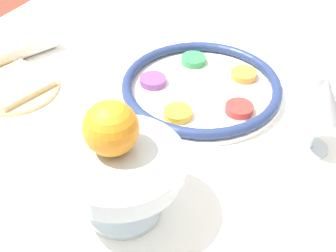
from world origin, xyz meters
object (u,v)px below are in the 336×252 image
seder_plate (201,87)px  napkin_roll (13,49)px  wine_glass (322,100)px  orange_fruit (111,128)px  cup_mid (314,86)px  fruit_stand (121,169)px  bread_plate (14,86)px

seder_plate → napkin_roll: bearing=-78.2°
wine_glass → orange_fruit: size_ratio=1.88×
cup_mid → seder_plate: bearing=-68.0°
wine_glass → orange_fruit: orange_fruit is taller
fruit_stand → bread_plate: bearing=-112.7°
orange_fruit → napkin_roll: 0.50m
seder_plate → fruit_stand: size_ratio=1.74×
wine_glass → bread_plate: size_ratio=0.81×
orange_fruit → bread_plate: 0.40m
seder_plate → napkin_roll: napkin_roll is taller
bread_plate → seder_plate: bearing=117.4°
cup_mid → orange_fruit: bearing=-24.5°
napkin_roll → cup_mid: bearing=105.2°
orange_fruit → wine_glass: bearing=140.6°
cup_mid → bread_plate: bearing=-64.5°
bread_plate → napkin_roll: napkin_roll is taller
wine_glass → napkin_roll: bearing=-87.1°
fruit_stand → bread_plate: (-0.15, -0.36, -0.08)m
orange_fruit → cup_mid: 0.45m
fruit_stand → napkin_roll: 0.50m
wine_glass → napkin_roll: (0.03, -0.64, -0.08)m
wine_glass → orange_fruit: (0.26, -0.22, 0.05)m
seder_plate → orange_fruit: 0.34m
fruit_stand → orange_fruit: size_ratio=2.37×
orange_fruit → fruit_stand: bearing=68.0°
seder_plate → napkin_roll: (0.09, -0.41, 0.01)m
bread_plate → wine_glass: bearing=101.9°
seder_plate → bread_plate: size_ratio=1.77×
bread_plate → fruit_stand: bearing=67.3°
bread_plate → cup_mid: bearing=115.5°
fruit_stand → napkin_roll: size_ratio=0.93×
wine_glass → napkin_roll: wine_glass is taller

